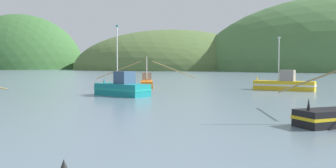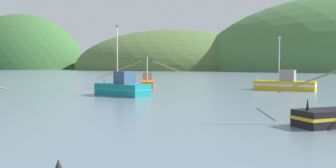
{
  "view_description": "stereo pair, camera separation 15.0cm",
  "coord_description": "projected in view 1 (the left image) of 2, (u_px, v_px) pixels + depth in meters",
  "views": [
    {
      "loc": [
        5.87,
        -4.61,
        3.52
      ],
      "look_at": [
        -2.49,
        32.49,
        1.4
      ],
      "focal_mm": 38.66,
      "sensor_mm": 36.0,
      "label": 1
    },
    {
      "loc": [
        6.01,
        -4.57,
        3.52
      ],
      "look_at": [
        -2.49,
        32.49,
        1.4
      ],
      "focal_mm": 38.66,
      "sensor_mm": 36.0,
      "label": 2
    }
  ],
  "objects": [
    {
      "name": "hill_far_left",
      "position": [
        170.0,
        70.0,
        220.01
      ],
      "size": [
        119.51,
        95.61,
        47.88
      ],
      "primitive_type": "ellipsoid",
      "color": "#516B38",
      "rests_on": "ground"
    },
    {
      "name": "fishing_boat_teal",
      "position": [
        122.0,
        88.0,
        39.89
      ],
      "size": [
        6.94,
        5.13,
        7.82
      ],
      "rotation": [
        0.0,
        0.0,
        2.69
      ],
      "color": "#147F84",
      "rests_on": "ground"
    },
    {
      "name": "hill_mid_left",
      "position": [
        20.0,
        69.0,
        244.93
      ],
      "size": [
        88.01,
        70.41,
        73.61
      ],
      "primitive_type": "ellipsoid",
      "color": "#386633",
      "rests_on": "ground"
    },
    {
      "name": "fishing_boat_orange",
      "position": [
        147.0,
        82.0,
        54.85
      ],
      "size": [
        14.55,
        8.79,
        4.83
      ],
      "rotation": [
        0.0,
        0.0,
        4.99
      ],
      "color": "orange",
      "rests_on": "ground"
    },
    {
      "name": "fishing_boat_yellow",
      "position": [
        284.0,
        84.0,
        48.1
      ],
      "size": [
        8.08,
        3.95,
        7.12
      ],
      "rotation": [
        0.0,
        0.0,
        2.84
      ],
      "color": "gold",
      "rests_on": "ground"
    }
  ]
}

